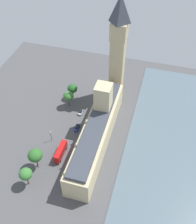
{
  "coord_description": "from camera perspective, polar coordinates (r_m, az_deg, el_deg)",
  "views": [
    {
      "loc": [
        -25.02,
        78.94,
        103.24
      ],
      "look_at": [
        1.0,
        -12.87,
        7.22
      ],
      "focal_mm": 43.92,
      "sensor_mm": 36.0,
      "label": 1
    }
  ],
  "objects": [
    {
      "name": "car_silver_kerbside",
      "position": [
        144.56,
        -3.64,
        -0.01
      ],
      "size": [
        1.96,
        4.05,
        1.74
      ],
      "rotation": [
        0.0,
        0.0,
        0.0
      ],
      "color": "#B7B7BC",
      "rests_on": "ground"
    },
    {
      "name": "river_thames",
      "position": [
        130.41,
        14.88,
        -9.33
      ],
      "size": [
        43.01,
        132.29,
        0.25
      ],
      "primitive_type": "cube",
      "color": "slate",
      "rests_on": "ground"
    },
    {
      "name": "ground_plane",
      "position": [
        132.34,
        -1.11,
        -6.1
      ],
      "size": [
        146.99,
        146.99,
        0.0
      ],
      "primitive_type": "plane",
      "color": "#4C4C4F"
    },
    {
      "name": "street_lamp_near_tower",
      "position": [
        131.07,
        -9.8,
        -4.61
      ],
      "size": [
        0.56,
        0.56,
        6.45
      ],
      "color": "black",
      "rests_on": "ground"
    },
    {
      "name": "double_decker_bus_corner",
      "position": [
        126.45,
        -7.8,
        -8.15
      ],
      "size": [
        2.71,
        10.52,
        4.75
      ],
      "rotation": [
        0.0,
        0.0,
        3.13
      ],
      "color": "red",
      "rests_on": "ground"
    },
    {
      "name": "street_lamp_leading",
      "position": [
        122.78,
        -12.61,
        -10.03
      ],
      "size": [
        0.56,
        0.56,
        6.42
      ],
      "color": "black",
      "rests_on": "ground"
    },
    {
      "name": "plane_tree_trailing",
      "position": [
        120.63,
        -12.96,
        -8.82
      ],
      "size": [
        6.31,
        6.31,
        10.52
      ],
      "color": "brown",
      "rests_on": "ground"
    },
    {
      "name": "pedestrian_by_river_gate",
      "position": [
        143.98,
        -1.14,
        -0.22
      ],
      "size": [
        0.7,
        0.65,
        1.67
      ],
      "rotation": [
        0.0,
        0.0,
        5.32
      ],
      "color": "#336B60",
      "rests_on": "ground"
    },
    {
      "name": "plane_tree_midblock",
      "position": [
        150.07,
        -5.34,
        4.87
      ],
      "size": [
        5.41,
        5.41,
        8.97
      ],
      "color": "brown",
      "rests_on": "ground"
    },
    {
      "name": "car_blue_under_trees",
      "position": [
        137.25,
        -4.37,
        -3.22
      ],
      "size": [
        2.0,
        4.81,
        1.74
      ],
      "rotation": [
        0.0,
        0.0,
        0.03
      ],
      "color": "navy",
      "rests_on": "ground"
    },
    {
      "name": "plane_tree_opposite_hall",
      "position": [
        116.81,
        -14.85,
        -12.38
      ],
      "size": [
        5.48,
        5.48,
        9.75
      ],
      "color": "brown",
      "rests_on": "ground"
    },
    {
      "name": "plane_tree_far_end",
      "position": [
        144.88,
        -6.18,
        3.32
      ],
      "size": [
        5.42,
        5.42,
        9.52
      ],
      "color": "brown",
      "rests_on": "ground"
    },
    {
      "name": "parliament_building",
      "position": [
        127.15,
        -0.1,
        -3.68
      ],
      "size": [
        11.21,
        61.66,
        26.01
      ],
      "color": "#CCBA8E",
      "rests_on": "ground"
    },
    {
      "name": "clock_tower",
      "position": [
        138.99,
        4.19,
        13.08
      ],
      "size": [
        7.93,
        7.93,
        57.29
      ],
      "color": "tan",
      "rests_on": "ground"
    }
  ]
}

